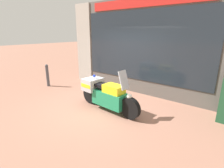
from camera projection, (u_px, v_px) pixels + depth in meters
ground_plane at (101, 105)px, 5.73m from camera, size 60.00×60.00×0.00m
shop_building at (126, 46)px, 6.96m from camera, size 6.14×0.55×3.50m
window_display at (142, 80)px, 6.90m from camera, size 4.82×0.30×1.95m
paramedic_motorcycle at (105, 93)px, 5.32m from camera, size 2.25×0.64×1.32m
street_bollard at (47, 75)px, 7.61m from camera, size 0.13×0.13×0.97m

